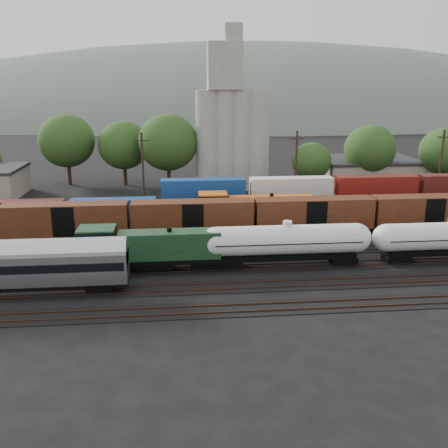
{
  "coord_description": "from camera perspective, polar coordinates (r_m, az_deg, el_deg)",
  "views": [
    {
      "loc": [
        -6.85,
        -54.9,
        19.34
      ],
      "look_at": [
        -1.37,
        2.0,
        3.0
      ],
      "focal_mm": 40.0,
      "sensor_mm": 36.0,
      "label": 1
    }
  ],
  "objects": [
    {
      "name": "tracks",
      "position": [
        58.59,
        1.52,
        -3.28
      ],
      "size": [
        180.0,
        33.2,
        0.2
      ],
      "color": "black",
      "rests_on": "ground"
    },
    {
      "name": "green_locomotive",
      "position": [
        52.76,
        -9.57,
        -2.7
      ],
      "size": [
        17.68,
        3.12,
        4.68
      ],
      "color": "black",
      "rests_on": "ground"
    },
    {
      "name": "industrial_sheds",
      "position": [
        92.69,
        2.96,
        5.5
      ],
      "size": [
        119.38,
        17.26,
        5.1
      ],
      "color": "#9E937F",
      "rests_on": "ground"
    },
    {
      "name": "container_wall",
      "position": [
        72.77,
        3.59,
        2.57
      ],
      "size": [
        178.4,
        2.6,
        5.8
      ],
      "color": "black",
      "rests_on": "ground"
    },
    {
      "name": "grain_silo",
      "position": [
        91.82,
        0.87,
        10.9
      ],
      "size": [
        13.4,
        5.0,
        29.0
      ],
      "color": "#9F9C92",
      "rests_on": "ground"
    },
    {
      "name": "orange_locomotive",
      "position": [
        67.67,
        2.74,
        1.7
      ],
      "size": [
        19.0,
        3.17,
        4.75
      ],
      "color": "black",
      "rests_on": "ground"
    },
    {
      "name": "ground",
      "position": [
        58.61,
        1.52,
        -3.32
      ],
      "size": [
        600.0,
        600.0,
        0.0
      ],
      "primitive_type": "plane",
      "color": "black"
    },
    {
      "name": "tank_car_a",
      "position": [
        53.81,
        7.19,
        -2.01
      ],
      "size": [
        18.47,
        3.31,
        4.84
      ],
      "color": "white",
      "rests_on": "ground"
    },
    {
      "name": "distant_hills",
      "position": [
        318.91,
        0.08,
        8.77
      ],
      "size": [
        860.0,
        286.0,
        130.0
      ],
      "color": "#59665B",
      "rests_on": "ground"
    },
    {
      "name": "utility_poles",
      "position": [
        78.31,
        -0.41,
        6.3
      ],
      "size": [
        122.2,
        0.36,
        12.0
      ],
      "color": "black",
      "rests_on": "ground"
    },
    {
      "name": "passenger_coach",
      "position": [
        50.4,
        -24.02,
        -4.18
      ],
      "size": [
        22.87,
        2.82,
        5.19
      ],
      "color": "silver",
      "rests_on": "ground"
    },
    {
      "name": "boxcar_string",
      "position": [
        62.08,
        -3.61,
        0.77
      ],
      "size": [
        138.2,
        2.9,
        4.2
      ],
      "color": "black",
      "rests_on": "ground"
    },
    {
      "name": "tree_band",
      "position": [
        93.46,
        0.46,
        8.8
      ],
      "size": [
        166.56,
        22.29,
        14.43
      ],
      "color": "black",
      "rests_on": "ground"
    }
  ]
}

